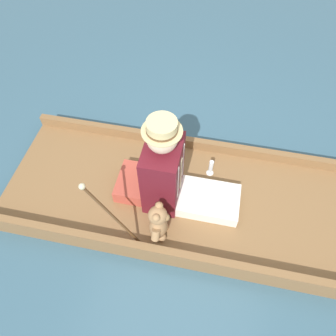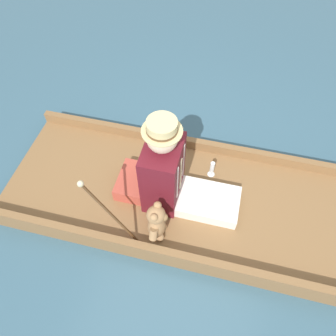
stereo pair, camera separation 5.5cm
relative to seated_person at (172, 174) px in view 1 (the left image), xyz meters
name	(u,v)px [view 1 (the left image)]	position (x,y,z in m)	size (l,w,h in m)	color
ground_plane	(185,203)	(-0.04, 0.12, -0.46)	(16.00, 16.00, 0.00)	#385B70
punt_boat	(185,199)	(-0.04, 0.12, -0.39)	(1.18, 3.15, 0.22)	brown
seat_cushion	(133,183)	(-0.04, -0.35, -0.28)	(0.37, 0.26, 0.13)	#B24738
seated_person	(172,174)	(0.00, 0.00, 0.00)	(0.39, 0.79, 0.92)	white
teddy_bear	(159,223)	(0.35, -0.03, -0.16)	(0.28, 0.16, 0.40)	#9E754C
wine_glass	(211,167)	(-0.32, 0.29, -0.25)	(0.07, 0.07, 0.17)	silver
walking_cane	(108,211)	(0.45, -0.37, 0.09)	(0.04, 0.35, 0.74)	brown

